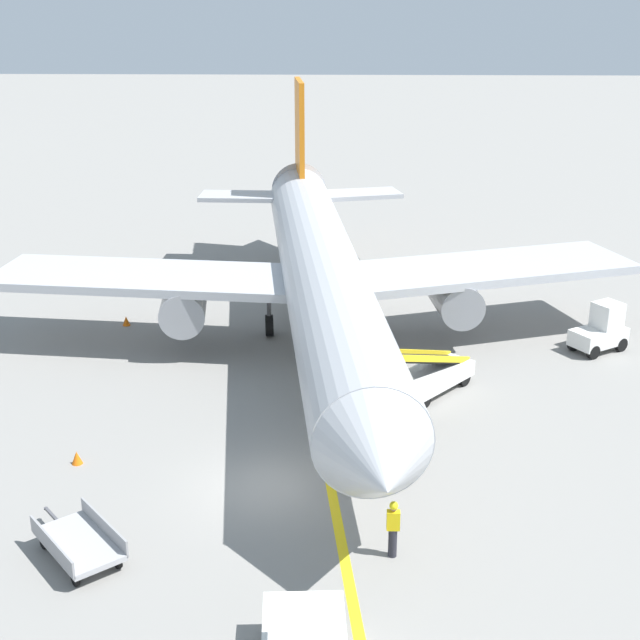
# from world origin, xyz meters

# --- Properties ---
(ground_plane) EXTENTS (300.00, 300.00, 0.00)m
(ground_plane) POSITION_xyz_m (0.00, 0.00, 0.00)
(ground_plane) COLOR gray
(taxi_line_yellow) EXTENTS (9.53, 79.50, 0.01)m
(taxi_line_yellow) POSITION_xyz_m (1.33, 5.00, 0.00)
(taxi_line_yellow) COLOR yellow
(taxi_line_yellow) RESTS_ON ground
(airliner) EXTENTS (28.42, 35.33, 10.10)m
(airliner) POSITION_xyz_m (1.27, 11.83, 3.42)
(airliner) COLOR #B2B5BA
(airliner) RESTS_ON ground
(baggage_tug_near_wing) EXTENTS (2.72, 2.39, 2.10)m
(baggage_tug_near_wing) POSITION_xyz_m (13.32, 11.68, 0.93)
(baggage_tug_near_wing) COLOR silver
(baggage_tug_near_wing) RESTS_ON ground
(belt_loader_forward_hold) EXTENTS (4.19, 4.62, 2.59)m
(belt_loader_forward_hold) POSITION_xyz_m (5.58, 7.12, 0.78)
(belt_loader_forward_hold) COLOR silver
(belt_loader_forward_hold) RESTS_ON ground
(baggage_cart_loaded) EXTENTS (3.04, 3.39, 0.94)m
(baggage_cart_loaded) POSITION_xyz_m (-4.87, -3.89, 0.47)
(baggage_cart_loaded) COLOR #A5A5A8
(baggage_cart_loaded) RESTS_ON ground
(ground_crew_marshaller) EXTENTS (0.36, 0.24, 1.70)m
(ground_crew_marshaller) POSITION_xyz_m (3.65, -3.56, 0.91)
(ground_crew_marshaller) COLOR #26262D
(ground_crew_marshaller) RESTS_ON ground
(safety_cone_nose_left) EXTENTS (0.36, 0.36, 0.44)m
(safety_cone_nose_left) POSITION_xyz_m (2.28, 15.91, 0.22)
(safety_cone_nose_left) COLOR orange
(safety_cone_nose_left) RESTS_ON ground
(safety_cone_nose_right) EXTENTS (0.36, 0.36, 0.44)m
(safety_cone_nose_right) POSITION_xyz_m (-6.42, 1.22, 0.22)
(safety_cone_nose_right) COLOR orange
(safety_cone_nose_right) RESTS_ON ground
(safety_cone_wingtip_left) EXTENTS (0.36, 0.36, 0.44)m
(safety_cone_wingtip_left) POSITION_xyz_m (-7.83, 14.10, 0.22)
(safety_cone_wingtip_left) COLOR orange
(safety_cone_wingtip_left) RESTS_ON ground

